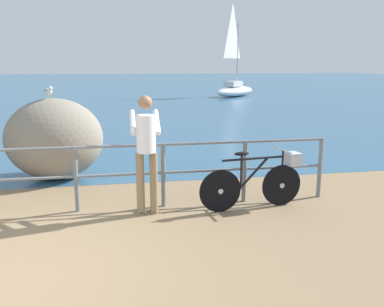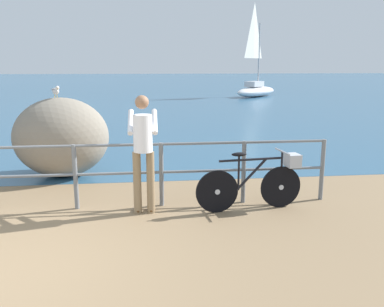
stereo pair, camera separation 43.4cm
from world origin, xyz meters
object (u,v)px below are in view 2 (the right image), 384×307
(seagull, at_px, (55,90))
(sailboat, at_px, (256,86))
(breakwater_boulder_main, at_px, (61,137))
(bicycle, at_px, (259,180))
(person_at_railing, at_px, (143,149))

(seagull, xyz_separation_m, sailboat, (9.32, 19.52, -1.01))
(breakwater_boulder_main, distance_m, sailboat, 21.59)
(bicycle, bearing_deg, person_at_railing, 171.54)
(seagull, distance_m, sailboat, 21.66)
(bicycle, height_order, sailboat, sailboat)
(bicycle, xyz_separation_m, person_at_railing, (-1.76, 0.05, 0.53))
(person_at_railing, xyz_separation_m, seagull, (-1.67, 2.25, 0.72))
(seagull, bearing_deg, bicycle, 25.85)
(sailboat, bearing_deg, person_at_railing, -153.88)
(bicycle, xyz_separation_m, sailboat, (5.89, 21.83, 0.24))
(person_at_railing, relative_size, breakwater_boulder_main, 0.95)
(person_at_railing, relative_size, seagull, 5.47)
(breakwater_boulder_main, relative_size, seagull, 5.73)
(person_at_railing, bearing_deg, seagull, 37.09)
(bicycle, height_order, seagull, seagull)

